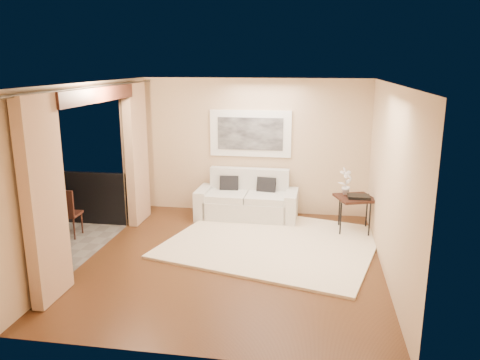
% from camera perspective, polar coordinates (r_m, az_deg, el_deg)
% --- Properties ---
extents(floor, '(5.00, 5.00, 0.00)m').
position_cam_1_polar(floor, '(7.39, -0.82, -9.72)').
color(floor, '#543018').
rests_on(floor, ground).
extents(room_shell, '(5.00, 6.40, 5.00)m').
position_cam_1_polar(room_shell, '(7.45, -17.51, 9.90)').
color(room_shell, white).
rests_on(room_shell, ground).
extents(balcony, '(1.81, 2.60, 1.17)m').
position_cam_1_polar(balcony, '(8.50, -23.49, -6.39)').
color(balcony, '#605B56').
rests_on(balcony, ground).
extents(curtains, '(0.16, 4.80, 2.64)m').
position_cam_1_polar(curtains, '(7.60, -16.72, 0.98)').
color(curtains, tan).
rests_on(curtains, ground).
extents(artwork, '(1.62, 0.07, 0.92)m').
position_cam_1_polar(artwork, '(9.31, 1.27, 5.68)').
color(artwork, white).
rests_on(artwork, room_shell).
extents(rug, '(3.94, 3.64, 0.04)m').
position_cam_1_polar(rug, '(8.04, 3.99, -7.54)').
color(rug, '#FEECCC').
rests_on(rug, floor).
extents(sofa, '(1.97, 0.88, 0.94)m').
position_cam_1_polar(sofa, '(9.23, 0.91, -2.60)').
color(sofa, silver).
rests_on(sofa, floor).
extents(side_table, '(0.79, 0.79, 0.67)m').
position_cam_1_polar(side_table, '(8.57, 13.83, -2.37)').
color(side_table, '#321710').
rests_on(side_table, floor).
extents(tray, '(0.38, 0.29, 0.05)m').
position_cam_1_polar(tray, '(8.49, 14.28, -1.99)').
color(tray, black).
rests_on(tray, side_table).
extents(orchid, '(0.31, 0.30, 0.49)m').
position_cam_1_polar(orchid, '(8.60, 12.79, -0.16)').
color(orchid, white).
rests_on(orchid, side_table).
extents(balcony_chair_far, '(0.40, 0.40, 0.88)m').
position_cam_1_polar(balcony_chair_far, '(8.65, -20.47, -3.46)').
color(balcony_chair_far, '#321710').
rests_on(balcony_chair_far, balcony).
extents(balcony_chair_near, '(0.47, 0.47, 0.87)m').
position_cam_1_polar(balcony_chair_near, '(8.45, -25.10, -4.36)').
color(balcony_chair_near, '#321710').
rests_on(balcony_chair_near, balcony).
extents(candle, '(0.06, 0.06, 0.07)m').
position_cam_1_polar(candle, '(8.20, -27.08, -2.34)').
color(candle, '#FC3B16').
rests_on(candle, bistro_table).
extents(glass_a, '(0.06, 0.06, 0.12)m').
position_cam_1_polar(glass_a, '(8.00, -27.25, -2.57)').
color(glass_a, silver).
rests_on(glass_a, bistro_table).
extents(glass_b, '(0.06, 0.06, 0.12)m').
position_cam_1_polar(glass_b, '(8.03, -26.61, -2.43)').
color(glass_b, silver).
rests_on(glass_b, bistro_table).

